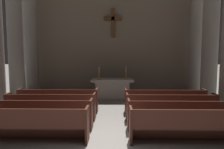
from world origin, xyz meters
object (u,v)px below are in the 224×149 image
Objects in this scene: pew_right_row_3 at (171,107)px; column_right_third at (211,29)px; pew_left_row_1 at (29,124)px; pew_right_row_1 at (190,125)px; candlestick_right at (126,75)px; altar at (112,88)px; pew_right_row_2 at (179,115)px; candlestick_left at (99,75)px; pew_left_row_3 at (51,106)px; column_left_fourth at (31,33)px; pew_left_row_2 at (42,114)px; pew_right_row_4 at (165,101)px; column_left_third at (15,30)px; pew_left_row_4 at (58,101)px; column_right_fourth at (196,33)px.

column_right_third reaches higher than pew_right_row_3.
pew_right_row_1 is (4.24, 0.00, 0.00)m from pew_left_row_1.
column_right_third is 11.08× the size of candlestick_right.
altar is (2.12, 5.66, 0.06)m from pew_left_row_1.
altar reaches higher than pew_right_row_2.
column_right_third is (2.49, 4.74, 2.99)m from pew_right_row_1.
candlestick_left reaches higher than pew_right_row_1.
column_left_fourth reaches higher than pew_left_row_3.
column_left_fourth is 5.54m from altar.
pew_right_row_4 is (4.24, 1.91, 0.00)m from pew_left_row_2.
pew_left_row_3 is 4.65m from pew_right_row_1.
pew_right_row_1 is 4.90× the size of candlestick_left.
column_left_third is 1.00× the size of column_right_third.
altar is (4.61, 0.93, -2.93)m from column_left_third.
column_right_fourth is (6.72, 3.74, 2.99)m from pew_left_row_4.
column_right_third reaches higher than pew_left_row_2.
pew_left_row_2 is at bearing -106.78° from candlestick_left.
pew_left_row_2 is 0.44× the size of column_left_fourth.
candlestick_right reaches higher than pew_left_row_3.
pew_right_row_1 and pew_right_row_4 have the same top height.
pew_right_row_3 is 4.07m from candlestick_right.
pew_left_row_2 is 4.90× the size of candlestick_right.
altar is at bearing 114.24° from pew_right_row_2.
column_right_third is at bearing 29.33° from pew_left_row_2.
column_left_third is (-2.49, 4.74, 2.99)m from pew_left_row_1.
pew_left_row_2 is at bearing 167.27° from pew_right_row_1.
column_right_fourth reaches higher than pew_left_row_1.
column_right_fourth reaches higher than pew_right_row_3.
pew_left_row_4 is 4.24m from pew_right_row_4.
altar is at bearing 0.00° from candlestick_left.
pew_left_row_3 is at bearing 167.27° from pew_right_row_2.
candlestick_right is at bearing -0.00° from altar.
pew_right_row_1 is at bearing -35.15° from column_left_third.
pew_right_row_4 is at bearing 90.00° from pew_right_row_3.
pew_left_row_3 is 8.73m from column_right_fourth.
candlestick_right is at bearing -166.31° from column_right_fourth.
pew_left_row_3 and pew_right_row_1 have the same top height.
altar is (-2.12, 2.79, 0.06)m from pew_right_row_4.
pew_left_row_2 is at bearing -167.27° from pew_right_row_3.
pew_right_row_2 is 0.44× the size of column_left_fourth.
column_right_fourth is (9.21, 1.88, 0.00)m from column_left_third.
pew_right_row_2 is 4.97m from candlestick_right.
column_right_third and column_right_fourth have the same top height.
column_right_fourth reaches higher than pew_left_row_4.
pew_left_row_4 is at bearing -164.51° from column_right_third.
column_right_third reaches higher than pew_left_row_4.
altar is at bearing 11.38° from column_left_third.
candlestick_left is (-2.82, 2.79, 0.74)m from pew_right_row_4.
pew_left_row_4 is at bearing -150.90° from column_right_fourth.
pew_left_row_1 is at bearing -144.85° from column_right_third.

